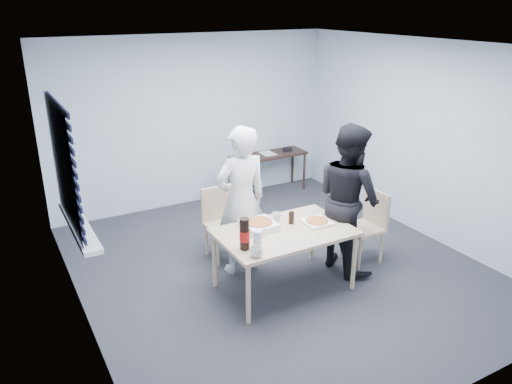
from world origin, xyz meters
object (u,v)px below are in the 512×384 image
person_black (348,198)px  mug_a (256,252)px  dining_table (284,236)px  mug_b (276,217)px  chair_right (369,221)px  stool (240,191)px  side_table (276,157)px  person_white (241,201)px  backpack (240,171)px  soda_bottle (245,234)px  chair_far (221,218)px

person_black → mug_a: (-1.47, -0.42, -0.13)m
dining_table → mug_b: 0.30m
dining_table → person_black: (0.91, 0.07, 0.24)m
chair_right → stool: bearing=108.7°
chair_right → side_table: (0.27, 2.64, 0.07)m
person_white → person_black: size_ratio=1.00×
stool → mug_b: bearing=-105.2°
dining_table → mug_a: mug_a is taller
person_white → mug_b: 0.44m
person_black → stool: 2.17m
person_white → mug_a: bearing=70.8°
chair_right → mug_a: (-1.82, -0.43, 0.24)m
chair_right → side_table: 2.65m
side_table → backpack: 1.14m
chair_right → mug_b: chair_right is taller
person_white → backpack: 1.74m
person_white → mug_a: size_ratio=14.39×
side_table → mug_b: bearing=-121.3°
dining_table → backpack: backpack is taller
chair_right → soda_bottle: size_ratio=2.69×
backpack → soda_bottle: (-1.14, -2.29, 0.19)m
person_black → soda_bottle: (-1.49, -0.23, -0.02)m
mug_a → chair_far: bearing=78.7°
stool → backpack: (0.00, -0.01, 0.33)m
soda_bottle → person_white: bearing=64.8°
side_table → soda_bottle: (-2.11, -2.87, 0.28)m
person_white → backpack: bearing=-117.1°
person_white → soda_bottle: (-0.35, -0.75, -0.02)m
stool → person_white: bearing=-116.9°
backpack → mug_b: (-0.51, -1.85, 0.08)m
dining_table → side_table: dining_table is taller
chair_right → person_white: person_white is taller
chair_far → stool: bearing=52.6°
mug_b → mug_a: bearing=-134.1°
dining_table → mug_a: (-0.55, -0.36, 0.11)m
backpack → mug_a: backpack is taller
dining_table → stool: size_ratio=3.19×
side_table → stool: size_ratio=2.19×
backpack → chair_far: bearing=-145.3°
dining_table → backpack: (0.57, 2.12, 0.03)m
chair_far → side_table: (1.81, 1.66, 0.07)m
dining_table → person_black: 0.95m
chair_right → mug_a: chair_right is taller
stool → chair_far: bearing=-127.4°
side_table → dining_table: bearing=-119.6°
chair_right → mug_a: size_ratio=7.24×
chair_far → person_white: bearing=-83.7°
stool → mug_a: mug_a is taller
person_black → stool: bearing=9.5°
chair_far → stool: size_ratio=1.96×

